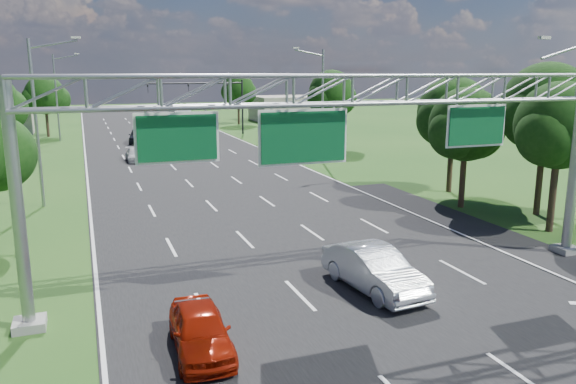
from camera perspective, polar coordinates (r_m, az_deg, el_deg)
name	(u,v)px	position (r m, az deg, el deg)	size (l,w,h in m)	color
ground	(226,193)	(38.63, -6.31, -0.06)	(220.00, 220.00, 0.00)	#1D4A16
road	(226,193)	(38.63, -6.31, -0.06)	(18.00, 180.00, 0.02)	black
road_flare	(512,243)	(29.34, 21.76, -4.85)	(3.00, 30.00, 0.02)	black
sign_gantry	(350,107)	(20.89, 6.30, 8.62)	(23.50, 1.00, 9.56)	gray
traffic_signal	(216,94)	(73.60, -7.36, 9.80)	(12.21, 0.24, 7.00)	black
streetlight_l_near	(39,115)	(36.85, -23.98, 7.15)	(2.97, 0.22, 10.16)	gray
streetlight_l_far	(58,93)	(71.77, -22.33, 9.27)	(2.97, 0.22, 10.16)	gray
streetlight_r_mid	(321,100)	(50.95, 3.33, 9.30)	(2.97, 0.22, 10.16)	gray
tree_cluster_right	(520,121)	(35.23, 22.47, 6.65)	(9.91, 14.60, 8.68)	#2D2116
tree_verge_lc	(46,97)	(76.89, -23.40, 8.87)	(5.76, 4.80, 7.62)	#2D2116
tree_verge_rd	(332,95)	(60.22, 4.48, 9.78)	(5.76, 4.80, 8.28)	#2D2116
tree_verge_re	(239,90)	(87.84, -5.03, 10.25)	(5.76, 4.80, 7.84)	#2D2116
building_right	(290,108)	(94.80, 0.22, 8.51)	(12.00, 9.00, 4.00)	gray
red_coupe	(200,330)	(17.24, -8.89, -13.67)	(1.63, 4.06, 1.38)	#951806
silver_sedan	(374,269)	(21.66, 8.74, -7.76)	(1.75, 5.02, 1.66)	silver
car_queue_a	(136,155)	(53.62, -15.23, 3.67)	(1.63, 4.01, 1.16)	silver
car_queue_b	(174,129)	(74.77, -11.47, 6.25)	(2.28, 4.95, 1.37)	black
car_queue_c	(138,136)	(67.03, -15.01, 5.52)	(1.94, 4.81, 1.64)	black
car_queue_d	(201,142)	(60.79, -8.82, 5.02)	(1.47, 4.21, 1.39)	silver
box_truck	(181,117)	(84.94, -10.81, 7.51)	(2.49, 8.16, 3.08)	beige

